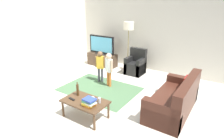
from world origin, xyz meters
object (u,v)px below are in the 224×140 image
(child_near_tv, at_px, (100,64))
(child_center, at_px, (109,67))
(soda_can, at_px, (99,100))
(coffee_table, at_px, (85,103))
(floor_lamp, at_px, (129,28))
(couch, at_px, (176,101))
(armchair, at_px, (136,65))
(book_stack, at_px, (89,102))
(plate, at_px, (90,99))
(bottle, at_px, (78,90))
(tv, at_px, (102,45))
(tv_remote, at_px, (72,99))
(tv_stand, at_px, (102,60))

(child_near_tv, height_order, child_center, child_center)
(child_center, relative_size, soda_can, 8.67)
(coffee_table, bearing_deg, floor_lamp, 103.02)
(floor_lamp, bearing_deg, child_center, -81.14)
(couch, height_order, floor_lamp, floor_lamp)
(armchair, relative_size, book_stack, 3.03)
(coffee_table, xyz_separation_m, plate, (0.05, 0.12, 0.06))
(couch, xyz_separation_m, coffee_table, (-1.62, -1.33, 0.08))
(bottle, bearing_deg, coffee_table, -18.43)
(child_center, bearing_deg, coffee_table, -73.08)
(tv, relative_size, tv_remote, 6.47)
(armchair, bearing_deg, tv_stand, 178.52)
(child_near_tv, bearing_deg, plate, -59.74)
(soda_can, bearing_deg, tv_stand, 125.53)
(armchair, relative_size, plate, 4.09)
(couch, bearing_deg, tv, 152.92)
(tv_stand, height_order, couch, couch)
(couch, distance_m, armchair, 2.60)
(coffee_table, bearing_deg, soda_can, 17.35)
(armchair, xyz_separation_m, bottle, (0.01, -2.98, 0.26))
(soda_can, relative_size, plate, 0.55)
(tv_stand, relative_size, couch, 0.67)
(child_center, distance_m, plate, 1.65)
(couch, height_order, coffee_table, couch)
(coffee_table, relative_size, tv_remote, 5.88)
(floor_lamp, bearing_deg, book_stack, -73.94)
(armchair, bearing_deg, book_stack, -80.54)
(child_near_tv, bearing_deg, floor_lamp, 83.57)
(tv_remote, bearing_deg, armchair, 97.30)
(book_stack, bearing_deg, coffee_table, 152.85)
(armchair, xyz_separation_m, floor_lamp, (-0.44, 0.19, 1.25))
(book_stack, bearing_deg, bottle, 157.76)
(couch, distance_m, bottle, 2.29)
(book_stack, relative_size, tv_remote, 1.74)
(coffee_table, distance_m, plate, 0.14)
(tv_stand, distance_m, tv_remote, 3.60)
(tv, bearing_deg, tv_remote, -64.19)
(tv_stand, xyz_separation_m, child_center, (1.33, -1.46, 0.38))
(bottle, relative_size, tv_remote, 1.93)
(coffee_table, bearing_deg, book_stack, -27.15)
(soda_can, bearing_deg, bottle, 180.00)
(armchair, height_order, coffee_table, armchair)
(bottle, xyz_separation_m, plate, (0.35, 0.02, -0.13))
(couch, distance_m, floor_lamp, 3.31)
(child_center, relative_size, tv_remote, 6.12)
(couch, relative_size, bottle, 5.48)
(couch, distance_m, child_center, 2.17)
(tv_stand, distance_m, floor_lamp, 1.70)
(bottle, xyz_separation_m, soda_can, (0.62, 0.00, -0.08))
(floor_lamp, distance_m, child_center, 1.87)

